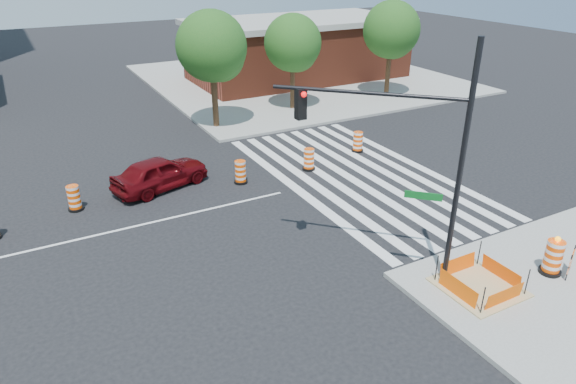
% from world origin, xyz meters
% --- Properties ---
extents(ground, '(120.00, 120.00, 0.00)m').
position_xyz_m(ground, '(0.00, 0.00, 0.00)').
color(ground, black).
rests_on(ground, ground).
extents(sidewalk_ne, '(22.00, 22.00, 0.15)m').
position_xyz_m(sidewalk_ne, '(18.00, 18.00, 0.07)').
color(sidewalk_ne, gray).
rests_on(sidewalk_ne, ground).
extents(crosswalk_east, '(6.75, 13.50, 0.01)m').
position_xyz_m(crosswalk_east, '(10.95, 0.00, 0.01)').
color(crosswalk_east, silver).
rests_on(crosswalk_east, ground).
extents(lane_centerline, '(14.00, 0.12, 0.01)m').
position_xyz_m(lane_centerline, '(0.00, 0.00, 0.01)').
color(lane_centerline, silver).
rests_on(lane_centerline, ground).
extents(excavation_pit, '(2.20, 2.20, 0.90)m').
position_xyz_m(excavation_pit, '(9.00, -9.00, 0.22)').
color(excavation_pit, tan).
rests_on(excavation_pit, ground).
extents(brick_storefront, '(16.50, 8.50, 4.60)m').
position_xyz_m(brick_storefront, '(18.00, 18.00, 2.32)').
color(brick_storefront, maroon).
rests_on(brick_storefront, ground).
extents(red_coupe, '(4.49, 2.83, 1.42)m').
position_xyz_m(red_coupe, '(2.72, 2.89, 0.71)').
color(red_coupe, '#54070B').
rests_on(red_coupe, ground).
extents(signal_pole_se, '(3.99, 3.94, 7.25)m').
position_xyz_m(signal_pole_se, '(7.34, -7.08, 4.46)').
color(signal_pole_se, black).
rests_on(signal_pole_se, ground).
extents(pit_drum, '(0.67, 0.67, 1.31)m').
position_xyz_m(pit_drum, '(11.57, -9.49, 0.69)').
color(pit_drum, black).
rests_on(pit_drum, ground).
extents(barricade, '(0.71, 0.38, 0.91)m').
position_xyz_m(barricade, '(11.94, -9.85, 0.65)').
color(barricade, '#FD4E05').
rests_on(barricade, ground).
extents(tree_north_c, '(3.86, 3.85, 6.54)m').
position_xyz_m(tree_north_c, '(7.85, 9.48, 4.39)').
color(tree_north_c, '#382314').
rests_on(tree_north_c, ground).
extents(tree_north_d, '(3.50, 3.50, 5.94)m').
position_xyz_m(tree_north_d, '(13.48, 10.62, 3.99)').
color(tree_north_d, '#382314').
rests_on(tree_north_d, ground).
extents(tree_north_e, '(3.77, 3.77, 6.41)m').
position_xyz_m(tree_north_e, '(20.80, 10.34, 4.30)').
color(tree_north_e, '#382314').
rests_on(tree_north_e, ground).
extents(median_drum_3, '(0.60, 0.60, 1.02)m').
position_xyz_m(median_drum_3, '(-0.84, 2.48, 0.48)').
color(median_drum_3, black).
rests_on(median_drum_3, ground).
extents(median_drum_4, '(0.60, 0.60, 1.18)m').
position_xyz_m(median_drum_4, '(2.47, 2.44, 0.49)').
color(median_drum_4, black).
rests_on(median_drum_4, ground).
extents(median_drum_5, '(0.60, 0.60, 1.02)m').
position_xyz_m(median_drum_5, '(5.95, 1.75, 0.48)').
color(median_drum_5, black).
rests_on(median_drum_5, ground).
extents(median_drum_6, '(0.60, 0.60, 1.02)m').
position_xyz_m(median_drum_6, '(9.35, 1.61, 0.48)').
color(median_drum_6, black).
rests_on(median_drum_6, ground).
extents(median_drum_7, '(0.60, 0.60, 1.02)m').
position_xyz_m(median_drum_7, '(12.74, 2.49, 0.48)').
color(median_drum_7, black).
rests_on(median_drum_7, ground).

